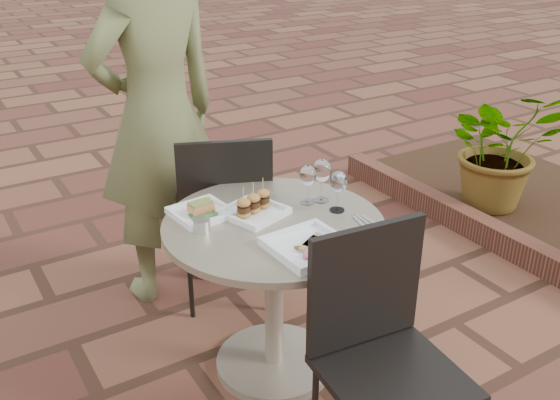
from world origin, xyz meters
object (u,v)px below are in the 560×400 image
chair_far (225,208)px  chair_near (380,338)px  plate_sliders (254,208)px  plate_tuna (309,246)px  cafe_table (274,274)px  plate_salmon (201,212)px  diner (158,116)px

chair_far → chair_near: bearing=111.8°
plate_sliders → plate_tuna: bearing=-85.0°
cafe_table → plate_salmon: 0.40m
chair_near → plate_sliders: bearing=102.0°
cafe_table → chair_far: chair_far is taller
chair_far → diner: (-0.18, 0.31, 0.41)m
cafe_table → plate_sliders: bearing=110.4°
plate_sliders → plate_tuna: plate_sliders is taller
chair_near → chair_far: bearing=95.2°
chair_near → plate_sliders: size_ratio=3.28×
cafe_table → plate_salmon: bearing=137.1°
diner → plate_tuna: diner is taller
cafe_table → chair_far: bearing=84.4°
cafe_table → plate_tuna: (-0.01, -0.26, 0.26)m
plate_salmon → plate_tuna: 0.51m
chair_far → cafe_table: bearing=106.8°
chair_far → plate_tuna: 0.84m
cafe_table → diner: diner is taller
chair_far → plate_sliders: chair_far is taller
diner → cafe_table: bearing=90.1°
chair_far → chair_near: size_ratio=1.00×
chair_far → plate_salmon: size_ratio=3.86×
cafe_table → plate_tuna: bearing=-91.2°
cafe_table → chair_near: (0.04, -0.63, 0.07)m
plate_sliders → plate_salmon: bearing=149.8°
chair_far → plate_salmon: 0.48m
chair_near → plate_tuna: (-0.05, 0.37, 0.20)m
chair_far → plate_salmon: bearing=73.8°
chair_far → plate_salmon: chair_far is taller
diner → plate_salmon: bearing=73.6°
chair_far → chair_near: 1.18m
plate_salmon → plate_sliders: plate_sliders is taller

